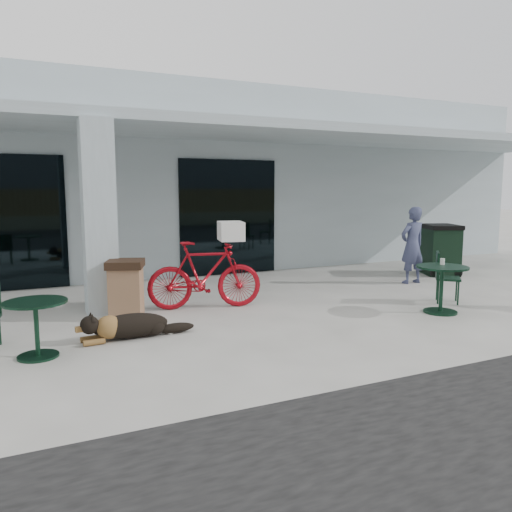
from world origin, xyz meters
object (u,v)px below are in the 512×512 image
cafe_table_near (37,329)px  wheeled_bin (440,250)px  cafe_table_far (441,289)px  trash_receptacle (126,289)px  cafe_chair_far_a (448,278)px  bicycle (205,275)px  person (412,245)px  dog (131,324)px

cafe_table_near → wheeled_bin: wheeled_bin is taller
cafe_table_far → trash_receptacle: trash_receptacle is taller
cafe_table_near → cafe_chair_far_a: 6.74m
bicycle → person: person is taller
dog → cafe_table_near: size_ratio=1.58×
dog → cafe_table_far: (4.90, -0.71, 0.19)m
person → cafe_table_far: bearing=56.5°
cafe_table_near → cafe_table_far: (6.07, -0.40, 0.04)m
cafe_table_far → cafe_chair_far_a: bearing=37.3°
cafe_table_near → cafe_table_far: size_ratio=0.90×
wheeled_bin → cafe_table_far: bearing=-112.2°
cafe_table_near → person: bearing=13.6°
bicycle → cafe_chair_far_a: bearing=-96.5°
cafe_chair_far_a → person: size_ratio=0.55×
cafe_chair_far_a → dog: bearing=129.2°
bicycle → cafe_table_near: 3.06m
person → bicycle: bearing=1.8°
dog → cafe_table_far: bearing=-13.4°
dog → cafe_table_far: size_ratio=1.42×
cafe_table_far → wheeled_bin: 3.95m
trash_receptacle → wheeled_bin: 7.58m
bicycle → trash_receptacle: size_ratio=2.08×
cafe_table_far → cafe_chair_far_a: 0.83m
person → trash_receptacle: bearing=2.0°
person → trash_receptacle: 6.14m
bicycle → trash_receptacle: bicycle is taller
cafe_table_near → cafe_table_far: cafe_table_far is taller
cafe_table_far → wheeled_bin: wheeled_bin is taller
cafe_chair_far_a → wheeled_bin: size_ratio=0.77×
dog → person: person is taller
trash_receptacle → person: bearing=3.7°
cafe_table_far → person: person is taller
cafe_chair_far_a → trash_receptacle: (-5.41, 1.31, 0.01)m
dog → wheeled_bin: wheeled_bin is taller
bicycle → cafe_table_near: bicycle is taller
dog → trash_receptacle: (0.15, 1.10, 0.27)m
bicycle → person: (4.78, 0.30, 0.25)m
cafe_table_far → trash_receptacle: size_ratio=0.89×
cafe_table_far → cafe_chair_far_a: size_ratio=0.91×
dog → cafe_chair_far_a: bearing=-7.3°
cafe_table_near → person: 7.67m
cafe_chair_far_a → person: bearing=18.9°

